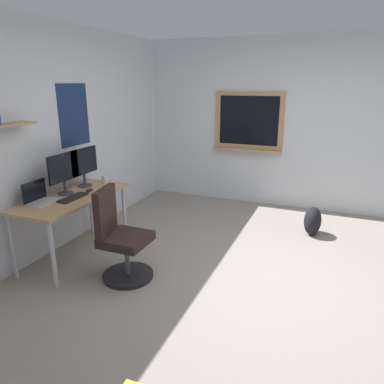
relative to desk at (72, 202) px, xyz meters
The scene contains 12 objects.
ground_plane 2.17m from the desk, 82.12° to the right, with size 5.20×5.20×0.00m, color gray.
wall_back 0.81m from the desk, 55.10° to the left, with size 5.00×0.30×2.60m.
wall_right 3.46m from the desk, 36.56° to the right, with size 0.22×5.00×2.60m.
desk is the anchor object (origin of this frame).
office_chair 0.81m from the desk, 105.86° to the right, with size 0.52×0.53×0.95m.
laptop 0.37m from the desk, 154.04° to the left, with size 0.31×0.21×0.23m.
monitor_primary 0.36m from the desk, 71.47° to the left, with size 0.46×0.17×0.46m.
monitor_secondary 0.52m from the desk, 15.18° to the left, with size 0.46×0.17×0.46m.
keyboard 0.14m from the desk, 130.88° to the right, with size 0.37×0.13×0.02m, color black.
computer_mouse 0.24m from the desk, 20.69° to the right, with size 0.10×0.06×0.03m, color #262628.
coffee_mug 0.60m from the desk, ahead, with size 0.08×0.08×0.09m, color silver.
backpack 3.02m from the desk, 56.13° to the right, with size 0.32×0.22×0.38m, color black.
Camera 1 is at (-3.30, -0.62, 1.94)m, focal length 33.64 mm.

